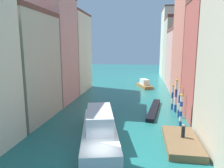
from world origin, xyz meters
TOP-DOWN VIEW (x-y plane):
  - ground_plane at (0.00, 24.50)m, footprint 154.00×154.00m
  - building_left_1 at (-12.36, 9.42)m, footprint 6.52×9.99m
  - building_left_2 at (-12.36, 18.86)m, footprint 6.52×8.59m
  - building_left_3 at (-12.36, 28.66)m, footprint 6.52×10.39m
  - building_right_1 at (12.36, 13.08)m, footprint 6.52×8.11m
  - building_right_2 at (12.36, 23.18)m, footprint 6.52×11.88m
  - building_right_3 at (12.36, 34.62)m, footprint 6.52×11.14m
  - building_right_4 at (12.36, 44.56)m, footprint 6.52×8.82m
  - building_right_5 at (12.36, 54.84)m, footprint 6.52×11.40m
  - waterfront_dock at (7.23, 4.33)m, footprint 3.26×6.67m
  - person_on_dock at (7.38, 4.65)m, footprint 0.36×0.36m
  - mooring_pole_0 at (7.99, 9.66)m, footprint 0.38×0.38m
  - mooring_pole_1 at (8.28, 12.85)m, footprint 0.28×0.28m
  - mooring_pole_2 at (8.20, 15.29)m, footprint 0.38×0.38m
  - mooring_pole_3 at (7.90, 16.65)m, footprint 0.34×0.34m
  - vaporetto_white at (-1.18, 4.67)m, footprint 6.19×13.08m
  - gondola_black at (5.06, 15.31)m, footprint 2.68×10.68m
  - motorboat_0 at (3.72, 34.13)m, footprint 4.07×6.49m

SIDE VIEW (x-z plane):
  - ground_plane at x=0.00m, z-range 0.00..0.00m
  - gondola_black at x=5.06m, z-range 0.00..0.55m
  - waterfront_dock at x=7.23m, z-range 0.00..0.69m
  - motorboat_0 at x=3.72m, z-range -0.27..1.75m
  - vaporetto_white at x=-1.18m, z-range -0.40..2.77m
  - person_on_dock at x=7.38m, z-range 0.64..2.01m
  - mooring_pole_3 at x=7.90m, z-range 0.05..4.00m
  - mooring_pole_0 at x=7.99m, z-range 0.06..4.12m
  - mooring_pole_1 at x=8.28m, z-range 0.04..4.53m
  - mooring_pole_2 at x=8.20m, z-range 0.06..5.07m
  - building_right_3 at x=12.36m, z-range 0.01..13.96m
  - building_left_1 at x=-12.36m, z-range 0.01..14.40m
  - building_right_1 at x=12.36m, z-range 0.01..16.20m
  - building_left_3 at x=-12.36m, z-range 0.01..17.00m
  - building_right_4 at x=12.36m, z-range 0.01..17.91m
  - building_left_2 at x=-12.36m, z-range 0.01..18.51m
  - building_right_2 at x=12.36m, z-range 0.01..19.97m
  - building_right_5 at x=12.36m, z-range 0.01..21.86m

